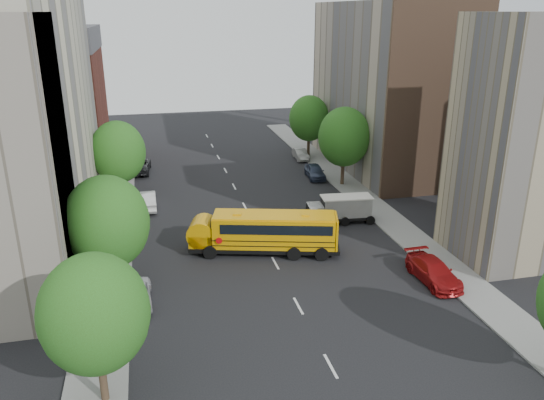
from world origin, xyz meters
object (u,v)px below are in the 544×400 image
object	(u,v)px
street_tree_2	(118,152)
parked_car_2	(138,166)
parked_car_5	(300,154)
parked_car_1	(146,200)
street_tree_5	(309,118)
parked_car_4	(315,171)
street_tree_0	(95,314)
street_tree_4	(344,137)
parked_car_3	(433,271)
parked_car_0	(136,293)
school_bus	(263,231)
street_tree_1	(107,223)
safari_truck	(341,208)

from	to	relation	value
street_tree_2	parked_car_2	xyz separation A→B (m)	(1.40, 9.54, -4.04)
parked_car_5	parked_car_1	bearing A→B (deg)	-142.65
street_tree_5	parked_car_4	xyz separation A→B (m)	(-2.00, -9.00, -3.97)
street_tree_0	street_tree_5	xyz separation A→B (m)	(22.00, 40.00, 0.06)
street_tree_4	parked_car_5	distance (m)	11.62
parked_car_1	parked_car_3	size ratio (longest dim) A/B	0.95
street_tree_0	street_tree_4	world-z (taller)	street_tree_4
street_tree_4	parked_car_0	size ratio (longest dim) A/B	1.79
street_tree_5	school_bus	size ratio (longest dim) A/B	0.66
parked_car_0	school_bus	bearing A→B (deg)	-149.08
street_tree_1	street_tree_2	world-z (taller)	street_tree_1
parked_car_4	school_bus	bearing A→B (deg)	-114.67
school_bus	parked_car_3	distance (m)	12.30
parked_car_3	safari_truck	bearing A→B (deg)	99.69
safari_truck	street_tree_1	bearing A→B (deg)	-149.80
street_tree_0	parked_car_5	distance (m)	43.98
parked_car_3	parked_car_1	bearing A→B (deg)	133.05
school_bus	street_tree_4	bearing A→B (deg)	66.26
street_tree_0	safari_truck	world-z (taller)	street_tree_0
parked_car_1	street_tree_0	bearing A→B (deg)	84.54
parked_car_1	parked_car_5	world-z (taller)	parked_car_1
street_tree_2	street_tree_4	size ratio (longest dim) A/B	0.95
school_bus	parked_car_0	world-z (taller)	school_bus
street_tree_1	parked_car_1	size ratio (longest dim) A/B	1.65
safari_truck	street_tree_4	bearing A→B (deg)	74.36
safari_truck	parked_car_1	world-z (taller)	safari_truck
parked_car_2	parked_car_4	distance (m)	19.72
school_bus	parked_car_2	size ratio (longest dim) A/B	2.00
safari_truck	parked_car_1	distance (m)	17.64
parked_car_5	parked_car_2	bearing A→B (deg)	-174.69
safari_truck	parked_car_4	size ratio (longest dim) A/B	1.28
street_tree_1	parked_car_1	bearing A→B (deg)	81.97
parked_car_4	safari_truck	bearing A→B (deg)	-93.29
safari_truck	school_bus	bearing A→B (deg)	-144.72
street_tree_5	parked_car_4	distance (m)	10.04
parked_car_5	parked_car_3	bearing A→B (deg)	-87.99
parked_car_1	street_tree_2	bearing A→B (deg)	-48.04
safari_truck	parked_car_1	xyz separation A→B (m)	(-16.11, 7.16, -0.41)
street_tree_1	parked_car_4	xyz separation A→B (m)	(20.00, 21.00, -4.22)
street_tree_2	parked_car_1	distance (m)	5.19
street_tree_5	parked_car_1	world-z (taller)	street_tree_5
street_tree_2	parked_car_5	size ratio (longest dim) A/B	2.00
school_bus	street_tree_1	bearing A→B (deg)	-143.76
street_tree_1	street_tree_5	size ratio (longest dim) A/B	1.05
parked_car_5	safari_truck	bearing A→B (deg)	-94.45
parked_car_3	parked_car_5	bearing A→B (deg)	88.41
street_tree_0	parked_car_4	xyz separation A→B (m)	(20.00, 31.00, -3.91)
street_tree_4	parked_car_2	xyz separation A→B (m)	(-20.60, 9.54, -4.29)
street_tree_1	safari_truck	bearing A→B (deg)	24.75
safari_truck	parked_car_5	distance (m)	20.34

